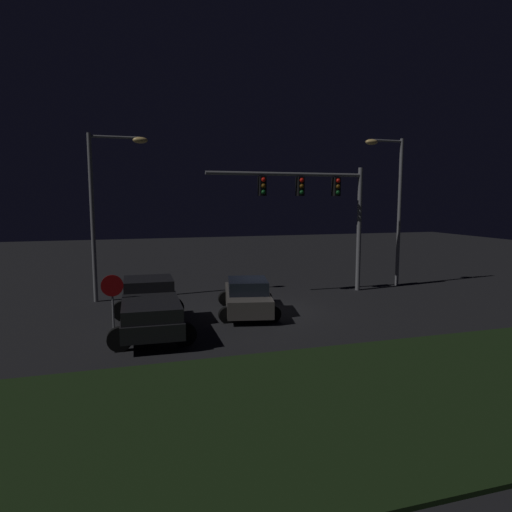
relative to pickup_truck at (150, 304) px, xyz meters
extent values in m
plane|color=black|center=(4.96, 1.68, -1.00)|extent=(80.00, 80.00, 0.00)
cube|color=black|center=(4.96, -7.53, -0.95)|extent=(22.12, 7.43, 0.10)
cube|color=black|center=(-0.01, -0.17, -0.32)|extent=(2.16, 5.46, 0.55)
cube|color=black|center=(0.03, 1.01, 0.38)|extent=(1.90, 1.95, 0.85)
cube|color=black|center=(0.03, 1.01, 0.50)|extent=(1.80, 1.57, 0.51)
cube|color=black|center=(-0.04, -1.25, 0.18)|extent=(2.01, 3.08, 0.45)
cylinder|color=black|center=(-0.98, 1.80, -0.60)|extent=(0.80, 0.22, 0.80)
cylinder|color=black|center=(1.08, 1.74, -0.60)|extent=(0.80, 0.22, 0.80)
cylinder|color=black|center=(-1.09, -2.09, -0.60)|extent=(0.80, 0.22, 0.80)
cylinder|color=black|center=(0.97, -2.15, -0.60)|extent=(0.80, 0.22, 0.80)
cube|color=#514C47|center=(4.16, 1.51, -0.39)|extent=(2.67, 4.68, 0.70)
cube|color=black|center=(4.11, 1.26, 0.24)|extent=(1.98, 2.29, 0.55)
cylinder|color=black|center=(3.57, 3.16, -0.68)|extent=(0.64, 0.22, 0.64)
cylinder|color=black|center=(5.37, 2.78, -0.68)|extent=(0.64, 0.22, 0.64)
cylinder|color=black|center=(2.95, 0.23, -0.68)|extent=(0.64, 0.22, 0.64)
cylinder|color=black|center=(4.75, -0.15, -0.68)|extent=(0.64, 0.22, 0.64)
cylinder|color=slate|center=(11.19, 4.58, 2.25)|extent=(0.24, 0.24, 6.50)
cylinder|color=slate|center=(7.09, 4.58, 5.10)|extent=(8.20, 0.18, 0.18)
cube|color=black|center=(9.79, 4.58, 4.50)|extent=(0.32, 0.44, 0.95)
sphere|color=red|center=(9.79, 4.35, 4.80)|extent=(0.22, 0.22, 0.22)
sphere|color=#59380A|center=(9.79, 4.35, 4.50)|extent=(0.22, 0.22, 0.22)
sphere|color=#0C4719|center=(9.79, 4.35, 4.20)|extent=(0.22, 0.22, 0.22)
cube|color=black|center=(7.79, 4.58, 4.50)|extent=(0.32, 0.44, 0.95)
sphere|color=red|center=(7.79, 4.35, 4.80)|extent=(0.22, 0.22, 0.22)
sphere|color=#59380A|center=(7.79, 4.35, 4.50)|extent=(0.22, 0.22, 0.22)
sphere|color=#0C4719|center=(7.79, 4.35, 4.20)|extent=(0.22, 0.22, 0.22)
cube|color=black|center=(5.79, 4.58, 4.50)|extent=(0.32, 0.44, 0.95)
sphere|color=red|center=(5.79, 4.35, 4.80)|extent=(0.22, 0.22, 0.22)
sphere|color=#59380A|center=(5.79, 4.35, 4.50)|extent=(0.22, 0.22, 0.22)
sphere|color=#0C4719|center=(5.79, 4.35, 4.20)|extent=(0.22, 0.22, 0.22)
cylinder|color=slate|center=(-2.16, 5.74, 2.94)|extent=(0.20, 0.20, 7.87)
cylinder|color=slate|center=(-1.03, 5.74, 6.72)|extent=(2.27, 0.12, 0.12)
ellipsoid|color=#F9CC72|center=(0.11, 5.74, 6.62)|extent=(0.70, 0.44, 0.30)
cylinder|color=slate|center=(14.02, 5.17, 3.08)|extent=(0.20, 0.20, 8.16)
cylinder|color=slate|center=(13.08, 5.17, 7.01)|extent=(1.89, 0.12, 0.12)
ellipsoid|color=#F9CC72|center=(12.13, 5.17, 6.91)|extent=(0.70, 0.44, 0.30)
cylinder|color=slate|center=(-1.29, -0.43, 0.10)|extent=(0.07, 0.07, 2.20)
cylinder|color=#B20C0F|center=(-1.29, -0.46, 0.85)|extent=(0.76, 0.03, 0.76)
camera|label=1|loc=(-0.97, -16.74, 3.81)|focal=31.72mm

